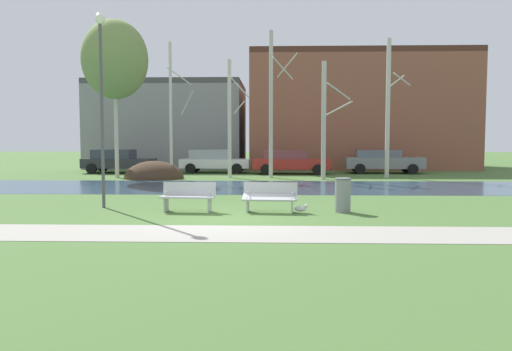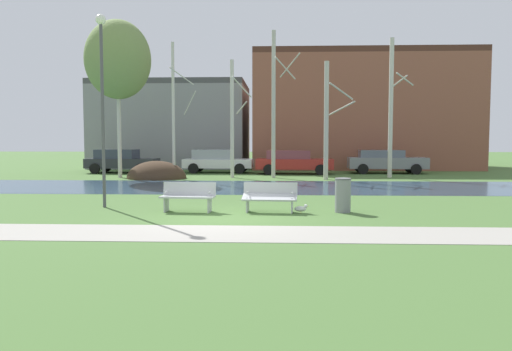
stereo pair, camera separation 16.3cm
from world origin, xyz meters
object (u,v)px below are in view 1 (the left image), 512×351
bench_left (188,196)px  parked_sedan_second_white (214,161)px  bench_right (270,196)px  parked_wagon_fourth_grey (382,161)px  seagull (301,208)px  parked_hatch_third_red (290,161)px  trash_bin (343,194)px  streetlamp (101,81)px  parked_van_nearest_dark (118,161)px

bench_left → parked_sedan_second_white: parked_sedan_second_white is taller
bench_right → parked_wagon_fourth_grey: size_ratio=0.34×
seagull → parked_hatch_third_red: size_ratio=0.09×
bench_left → bench_right: 2.42m
bench_left → trash_bin: size_ratio=1.62×
parked_sedan_second_white → streetlamp: bearing=-95.5°
streetlamp → parked_hatch_third_red: streetlamp is taller
streetlamp → bench_left: bearing=-17.0°
bench_left → parked_sedan_second_white: (-1.24, 17.25, 0.30)m
streetlamp → parked_wagon_fourth_grey: (12.14, 16.19, -3.15)m
seagull → parked_wagon_fourth_grey: parked_wagon_fourth_grey is taller
bench_left → trash_bin: bearing=1.2°
streetlamp → parked_sedan_second_white: (1.57, 16.39, -3.16)m
streetlamp → parked_wagon_fourth_grey: streetlamp is taller
trash_bin → parked_wagon_fourth_grey: (4.77, 16.96, 0.26)m
bench_left → streetlamp: (-2.81, 0.86, 3.46)m
trash_bin → parked_wagon_fourth_grey: parked_wagon_fourth_grey is taller
parked_hatch_third_red → bench_right: bearing=-94.0°
trash_bin → streetlamp: 8.16m
parked_hatch_third_red → parked_wagon_fourth_grey: size_ratio=0.98×
parked_van_nearest_dark → parked_sedan_second_white: 6.06m
parked_van_nearest_dark → parked_wagon_fourth_grey: 16.62m
streetlamp → parked_van_nearest_dark: (-4.48, 16.03, -3.15)m
bench_left → bench_right: bearing=0.0°
bench_right → trash_bin: bearing=2.5°
bench_left → parked_sedan_second_white: 17.30m
trash_bin → seagull: (-1.23, -0.21, -0.39)m
bench_left → parked_hatch_third_red: (3.56, 16.31, 0.29)m
trash_bin → seagull: size_ratio=2.37×
parked_van_nearest_dark → parked_hatch_third_red: bearing=-3.0°
trash_bin → parked_sedan_second_white: 18.12m
trash_bin → parked_van_nearest_dark: bearing=125.2°
trash_bin → bench_left: bearing=-178.8°
parked_sedan_second_white → seagull: bearing=-75.2°
bench_left → parked_wagon_fourth_grey: parked_wagon_fourth_grey is taller
trash_bin → streetlamp: streetlamp is taller
parked_sedan_second_white → parked_wagon_fourth_grey: (10.58, -0.20, 0.01)m
parked_van_nearest_dark → parked_sedan_second_white: bearing=3.4°
bench_left → seagull: 3.35m
streetlamp → parked_van_nearest_dark: 16.94m
seagull → parked_wagon_fourth_grey: size_ratio=0.09×
bench_right → parked_hatch_third_red: bearing=86.0°
seagull → bench_left: bearing=178.0°
bench_right → parked_van_nearest_dark: (-9.71, 16.89, 0.31)m
parked_sedan_second_white → parked_wagon_fourth_grey: bearing=-1.1°
trash_bin → streetlamp: size_ratio=0.17×
trash_bin → parked_van_nearest_dark: (-11.86, 16.80, 0.26)m
streetlamp → parked_wagon_fourth_grey: bearing=53.1°
trash_bin → parked_wagon_fourth_grey: 17.62m
bench_left → parked_hatch_third_red: 16.70m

